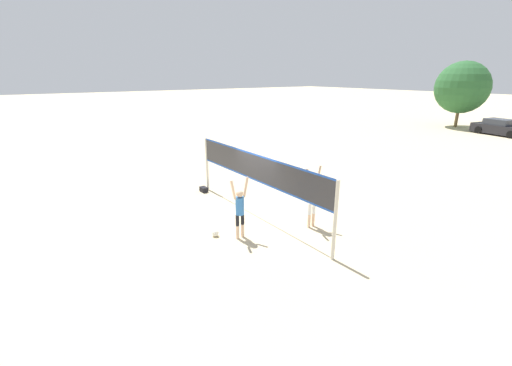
{
  "coord_description": "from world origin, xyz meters",
  "views": [
    {
      "loc": [
        9.82,
        -7.0,
        5.21
      ],
      "look_at": [
        0.0,
        0.0,
        1.35
      ],
      "focal_mm": 24.0,
      "sensor_mm": 36.0,
      "label": 1
    }
  ],
  "objects_px": {
    "player_spiker": "(240,207)",
    "parked_car_near": "(500,128)",
    "volleyball_net": "(256,172)",
    "tree_left_cluster": "(462,87)",
    "player_blocker": "(312,196)",
    "volleyball": "(215,233)",
    "gear_bag": "(204,189)"
  },
  "relations": [
    {
      "from": "volleyball_net",
      "to": "volleyball",
      "type": "relative_size",
      "value": 33.95
    },
    {
      "from": "volleyball_net",
      "to": "tree_left_cluster",
      "type": "xyz_separation_m",
      "value": [
        -6.9,
        30.03,
        2.12
      ]
    },
    {
      "from": "player_spiker",
      "to": "parked_car_near",
      "type": "xyz_separation_m",
      "value": [
        -3.38,
        29.56,
        -0.45
      ]
    },
    {
      "from": "parked_car_near",
      "to": "player_spiker",
      "type": "bearing_deg",
      "value": -72.35
    },
    {
      "from": "volleyball_net",
      "to": "parked_car_near",
      "type": "relative_size",
      "value": 1.66
    },
    {
      "from": "volleyball_net",
      "to": "player_spiker",
      "type": "height_order",
      "value": "volleyball_net"
    },
    {
      "from": "player_spiker",
      "to": "gear_bag",
      "type": "distance_m",
      "value": 5.1
    },
    {
      "from": "player_spiker",
      "to": "tree_left_cluster",
      "type": "xyz_separation_m",
      "value": [
        -8.03,
        31.48,
        2.81
      ]
    },
    {
      "from": "player_spiker",
      "to": "volleyball",
      "type": "xyz_separation_m",
      "value": [
        -0.57,
        -0.63,
        -0.97
      ]
    },
    {
      "from": "player_blocker",
      "to": "gear_bag",
      "type": "height_order",
      "value": "player_blocker"
    },
    {
      "from": "gear_bag",
      "to": "player_spiker",
      "type": "bearing_deg",
      "value": -13.33
    },
    {
      "from": "player_blocker",
      "to": "tree_left_cluster",
      "type": "distance_m",
      "value": 30.38
    },
    {
      "from": "volleyball_net",
      "to": "tree_left_cluster",
      "type": "distance_m",
      "value": 30.88
    },
    {
      "from": "gear_bag",
      "to": "tree_left_cluster",
      "type": "height_order",
      "value": "tree_left_cluster"
    },
    {
      "from": "volleyball",
      "to": "gear_bag",
      "type": "distance_m",
      "value": 4.65
    },
    {
      "from": "volleyball_net",
      "to": "parked_car_near",
      "type": "height_order",
      "value": "volleyball_net"
    },
    {
      "from": "volleyball_net",
      "to": "gear_bag",
      "type": "height_order",
      "value": "volleyball_net"
    },
    {
      "from": "player_spiker",
      "to": "parked_car_near",
      "type": "distance_m",
      "value": 29.76
    },
    {
      "from": "player_spiker",
      "to": "volleyball",
      "type": "relative_size",
      "value": 8.93
    },
    {
      "from": "player_blocker",
      "to": "gear_bag",
      "type": "bearing_deg",
      "value": -76.32
    },
    {
      "from": "player_spiker",
      "to": "gear_bag",
      "type": "bearing_deg",
      "value": 76.67
    },
    {
      "from": "player_spiker",
      "to": "player_blocker",
      "type": "height_order",
      "value": "player_blocker"
    },
    {
      "from": "tree_left_cluster",
      "to": "volleyball",
      "type": "bearing_deg",
      "value": -76.92
    },
    {
      "from": "gear_bag",
      "to": "volleyball",
      "type": "bearing_deg",
      "value": -22.52
    },
    {
      "from": "volleyball_net",
      "to": "player_blocker",
      "type": "distance_m",
      "value": 2.24
    },
    {
      "from": "player_blocker",
      "to": "volleyball",
      "type": "relative_size",
      "value": 9.55
    },
    {
      "from": "volleyball_net",
      "to": "player_blocker",
      "type": "relative_size",
      "value": 3.56
    },
    {
      "from": "player_spiker",
      "to": "volleyball",
      "type": "height_order",
      "value": "player_spiker"
    },
    {
      "from": "volleyball",
      "to": "gear_bag",
      "type": "bearing_deg",
      "value": 157.48
    },
    {
      "from": "gear_bag",
      "to": "parked_car_near",
      "type": "relative_size",
      "value": 0.08
    },
    {
      "from": "volleyball_net",
      "to": "tree_left_cluster",
      "type": "height_order",
      "value": "tree_left_cluster"
    },
    {
      "from": "volleyball",
      "to": "tree_left_cluster",
      "type": "distance_m",
      "value": 33.18
    }
  ]
}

